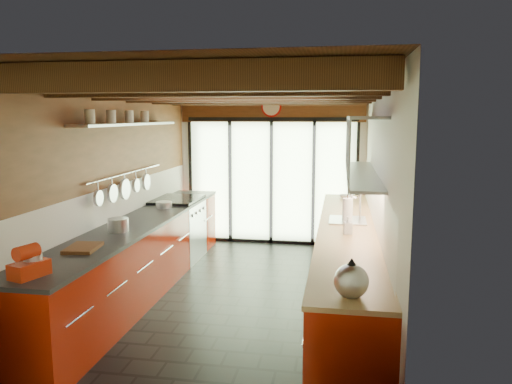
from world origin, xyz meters
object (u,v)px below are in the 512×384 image
at_px(kettle, 351,279).
at_px(paper_towel, 347,210).
at_px(stand_mixer, 30,264).
at_px(soap_bottle, 348,225).
at_px(bowl, 346,197).

relative_size(kettle, paper_towel, 0.95).
height_order(stand_mixer, kettle, kettle).
relative_size(paper_towel, soap_bottle, 1.75).
xyz_separation_m(paper_towel, bowl, (0.00, 1.76, -0.12)).
distance_m(stand_mixer, kettle, 2.54).
distance_m(kettle, bowl, 4.36).
bearing_deg(soap_bottle, stand_mixer, -142.83).
relative_size(stand_mixer, paper_towel, 0.98).
distance_m(kettle, soap_bottle, 1.94).
xyz_separation_m(stand_mixer, bowl, (2.54, 4.34, -0.08)).
bearing_deg(kettle, bowl, 90.00).
bearing_deg(stand_mixer, kettle, -0.37).
distance_m(stand_mixer, soap_bottle, 3.19).
distance_m(stand_mixer, bowl, 5.03).
bearing_deg(paper_towel, bowl, 90.00).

